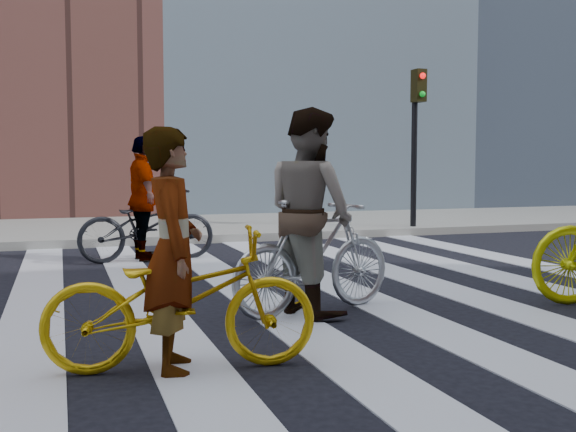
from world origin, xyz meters
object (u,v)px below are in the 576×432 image
traffic_signal (416,122)px  bike_silver_mid (315,256)px  bike_yellow_left (181,300)px  rider_mid (310,212)px  bike_dark_rear (147,225)px  rider_rear (143,199)px  rider_left (173,250)px

traffic_signal → bike_silver_mid: bearing=-126.4°
traffic_signal → bike_yellow_left: traffic_signal is taller
rider_mid → bike_yellow_left: bearing=117.3°
traffic_signal → bike_dark_rear: bearing=-158.9°
bike_dark_rear → rider_mid: (1.03, -4.05, 0.44)m
bike_yellow_left → rider_rear: 5.46m
bike_dark_rear → traffic_signal: bearing=-74.9°
traffic_signal → rider_rear: traffic_signal is taller
bike_silver_mid → rider_left: bearing=115.4°
bike_dark_rear → rider_left: bearing=168.9°
bike_yellow_left → bike_silver_mid: 2.04m
rider_left → rider_rear: 5.45m
bike_dark_rear → rider_rear: 0.39m
bike_yellow_left → rider_left: rider_left is taller
traffic_signal → rider_mid: traffic_signal is taller
bike_silver_mid → traffic_signal: bearing=-52.3°
traffic_signal → bike_silver_mid: size_ratio=1.82×
rider_rear → bike_silver_mid: bearing=-170.4°
bike_yellow_left → rider_mid: (1.46, 1.37, 0.48)m
bike_yellow_left → bike_silver_mid: bike_silver_mid is taller
bike_dark_rear → rider_rear: rider_rear is taller
traffic_signal → bike_yellow_left: bearing=-128.7°
bike_yellow_left → rider_mid: size_ratio=0.96×
rider_rear → traffic_signal: bearing=-75.0°
bike_yellow_left → rider_left: size_ratio=1.12×
bike_dark_rear → rider_left: rider_left is taller
traffic_signal → bike_yellow_left: 9.94m
rider_mid → rider_left: bearing=116.4°
bike_silver_mid → rider_mid: bearing=74.1°
bike_yellow_left → bike_dark_rear: size_ratio=0.93×
bike_silver_mid → rider_rear: (-1.13, 4.05, 0.37)m
bike_dark_rear → rider_left: (-0.48, -5.43, 0.31)m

